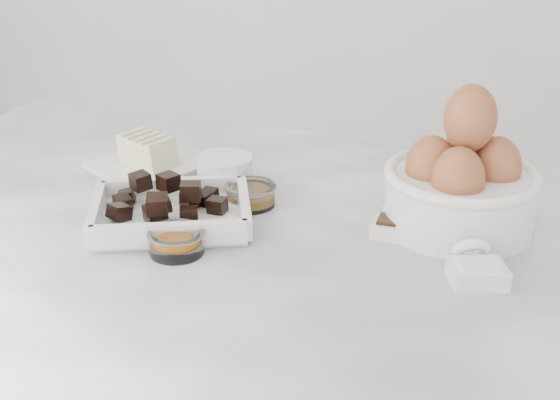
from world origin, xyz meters
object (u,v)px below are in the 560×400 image
(egg_bowl, at_px, (461,183))
(salt_spoon, at_px, (476,267))
(butter_plate, at_px, (145,159))
(honey_bowl, at_px, (251,194))
(vanilla_spoon, at_px, (394,224))
(zest_bowl, at_px, (176,241))
(chocolate_dish, at_px, (171,208))
(sugar_ramekin, at_px, (225,171))

(egg_bowl, relative_size, salt_spoon, 2.22)
(butter_plate, bearing_deg, honey_bowl, -17.65)
(butter_plate, distance_m, vanilla_spoon, 0.39)
(butter_plate, relative_size, zest_bowl, 2.63)
(chocolate_dish, bearing_deg, salt_spoon, -2.65)
(butter_plate, height_order, salt_spoon, butter_plate)
(sugar_ramekin, height_order, honey_bowl, sugar_ramekin)
(butter_plate, distance_m, egg_bowl, 0.46)
(sugar_ramekin, height_order, salt_spoon, sugar_ramekin)
(honey_bowl, height_order, zest_bowl, same)
(egg_bowl, bearing_deg, vanilla_spoon, -148.38)
(egg_bowl, xyz_separation_m, salt_spoon, (0.04, -0.13, -0.04))
(egg_bowl, bearing_deg, honey_bowl, -175.19)
(butter_plate, distance_m, zest_bowl, 0.26)
(salt_spoon, bearing_deg, honey_bowl, 161.07)
(egg_bowl, relative_size, zest_bowl, 2.81)
(chocolate_dish, distance_m, honey_bowl, 0.11)
(honey_bowl, bearing_deg, salt_spoon, -18.93)
(sugar_ramekin, bearing_deg, egg_bowl, -3.49)
(butter_plate, bearing_deg, salt_spoon, -18.44)
(salt_spoon, bearing_deg, chocolate_dish, 177.35)
(chocolate_dish, height_order, zest_bowl, chocolate_dish)
(egg_bowl, height_order, honey_bowl, egg_bowl)
(chocolate_dish, relative_size, egg_bowl, 1.26)
(butter_plate, relative_size, sugar_ramekin, 2.31)
(sugar_ramekin, distance_m, honey_bowl, 0.07)
(zest_bowl, relative_size, vanilla_spoon, 1.08)
(butter_plate, height_order, honey_bowl, butter_plate)
(vanilla_spoon, distance_m, salt_spoon, 0.14)
(honey_bowl, bearing_deg, vanilla_spoon, -6.26)
(zest_bowl, bearing_deg, sugar_ramekin, 95.82)
(zest_bowl, height_order, salt_spoon, salt_spoon)
(chocolate_dish, distance_m, butter_plate, 0.19)
(zest_bowl, bearing_deg, salt_spoon, 8.42)
(honey_bowl, bearing_deg, chocolate_dish, -130.49)
(chocolate_dish, bearing_deg, zest_bowl, -59.29)
(zest_bowl, relative_size, salt_spoon, 0.79)
(chocolate_dish, height_order, salt_spoon, chocolate_dish)
(zest_bowl, bearing_deg, vanilla_spoon, 29.88)
(egg_bowl, distance_m, vanilla_spoon, 0.10)
(egg_bowl, relative_size, vanilla_spoon, 3.04)
(sugar_ramekin, bearing_deg, salt_spoon, -22.26)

